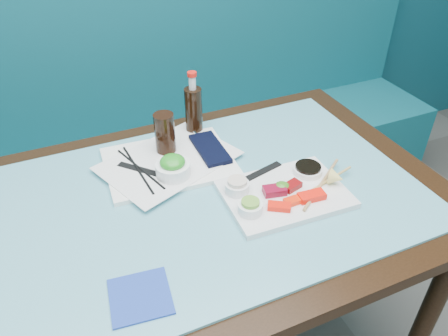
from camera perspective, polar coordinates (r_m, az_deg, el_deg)
name	(u,v)px	position (r m, az deg, el deg)	size (l,w,h in m)	color
booth_bench	(138,154)	(2.10, -11.22, 1.77)	(3.00, 0.56, 1.17)	#0E525D
dining_table	(200,221)	(1.27, -3.09, -6.96)	(1.40, 0.90, 0.75)	black
glass_top	(199,198)	(1.22, -3.23, -3.97)	(1.22, 0.76, 0.01)	#59A2B2
sashimi_plate	(285,194)	(1.22, 7.92, -3.38)	(0.33, 0.24, 0.02)	white
salmon_left	(279,206)	(1.15, 7.21, -5.01)	(0.06, 0.03, 0.01)	#F71909
salmon_mid	(295,200)	(1.18, 9.20, -4.20)	(0.06, 0.03, 0.01)	#FF2A0A
salmon_right	(312,196)	(1.20, 11.38, -3.62)	(0.07, 0.04, 0.02)	#FF190A
tuna_left	(275,190)	(1.20, 6.63, -2.94)	(0.06, 0.04, 0.02)	maroon
tuna_right	(292,186)	(1.22, 8.87, -2.32)	(0.05, 0.03, 0.02)	maroon
seaweed_garnish	(282,187)	(1.21, 7.56, -2.42)	(0.04, 0.04, 0.02)	#37771B
ramekin_wasabi	(250,208)	(1.13, 3.43, -5.21)	(0.07, 0.07, 0.03)	white
wasabi_fill	(250,202)	(1.12, 3.47, -4.50)	(0.05, 0.05, 0.01)	#6AA334
ramekin_ginger	(237,187)	(1.20, 1.72, -2.51)	(0.07, 0.07, 0.03)	white
ginger_fill	(237,181)	(1.18, 1.73, -1.77)	(0.05, 0.05, 0.01)	beige
soy_dish	(308,170)	(1.29, 10.88, -0.26)	(0.08, 0.08, 0.02)	white
soy_fill	(308,167)	(1.28, 10.94, 0.16)	(0.07, 0.07, 0.01)	black
lemon_wedge	(336,178)	(1.25, 14.45, -1.25)	(0.05, 0.05, 0.04)	#FFE978
chopstick_sleeve	(262,171)	(1.28, 5.01, -0.46)	(0.14, 0.02, 0.00)	black
wooden_chopstick_a	(322,183)	(1.25, 12.64, -1.97)	(0.01, 0.01, 0.26)	#AB8150
wooden_chopstick_b	(325,183)	(1.26, 13.01, -1.87)	(0.01, 0.01, 0.23)	tan
serving_tray	(169,162)	(1.34, -7.19, 0.72)	(0.38, 0.28, 0.01)	white
paper_placemat	(169,160)	(1.34, -7.22, 1.01)	(0.39, 0.27, 0.00)	white
seaweed_bowl	(173,169)	(1.26, -6.66, -0.19)	(0.10, 0.10, 0.04)	white
seaweed_salad	(172,162)	(1.25, -6.75, 0.79)	(0.07, 0.07, 0.04)	#248D20
cola_glass	(165,133)	(1.35, -7.74, 4.54)	(0.06, 0.06, 0.13)	black
navy_pouch	(210,149)	(1.37, -1.86, 2.54)	(0.08, 0.18, 0.01)	black
fork	(196,133)	(1.45, -3.66, 4.56)	(0.01, 0.01, 0.10)	white
black_chopstick_a	(138,169)	(1.31, -11.20, -0.17)	(0.01, 0.01, 0.26)	black
black_chopstick_b	(140,169)	(1.31, -10.87, -0.09)	(0.01, 0.01, 0.25)	black
tray_sleeve	(139,169)	(1.31, -11.03, -0.18)	(0.02, 0.14, 0.00)	black
cola_bottle_body	(194,112)	(1.45, -3.98, 7.34)	(0.06, 0.06, 0.16)	black
cola_bottle_neck	(192,83)	(1.40, -4.16, 11.06)	(0.02, 0.02, 0.04)	white
cola_bottle_cap	(192,74)	(1.39, -4.21, 12.13)	(0.03, 0.03, 0.01)	red
blue_napkin	(140,296)	(0.99, -10.90, -16.15)	(0.13, 0.13, 0.01)	#1C399C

